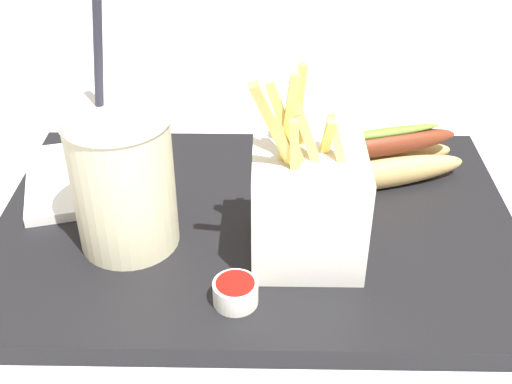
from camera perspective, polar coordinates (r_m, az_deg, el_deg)
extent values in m
cube|color=silver|center=(0.63, 0.00, -4.51)|extent=(2.40, 2.40, 0.02)
cube|color=black|center=(0.62, 0.00, -3.06)|extent=(0.48, 0.33, 0.02)
cylinder|color=beige|center=(0.56, -11.52, 0.73)|extent=(0.09, 0.09, 0.12)
cylinder|color=white|center=(0.53, -12.32, 6.63)|extent=(0.09, 0.09, 0.01)
cylinder|color=#262633|center=(0.51, -13.64, 11.38)|extent=(0.02, 0.02, 0.10)
cube|color=white|center=(0.54, 4.56, -1.39)|extent=(0.09, 0.09, 0.10)
cube|color=#E5C660|center=(0.52, 3.54, 6.41)|extent=(0.01, 0.01, 0.09)
cube|color=#E5C660|center=(0.50, 3.41, 2.73)|extent=(0.01, 0.01, 0.07)
cube|color=#E5C660|center=(0.50, 2.72, 5.33)|extent=(0.02, 0.01, 0.09)
cube|color=#E5C660|center=(0.52, 6.13, 4.15)|extent=(0.01, 0.03, 0.06)
cube|color=#E5C660|center=(0.51, 7.31, 3.48)|extent=(0.02, 0.03, 0.06)
cube|color=#E5C660|center=(0.53, 3.95, 5.05)|extent=(0.02, 0.03, 0.05)
cube|color=#E5C660|center=(0.50, 2.78, 5.40)|extent=(0.04, 0.02, 0.08)
cube|color=#E5C660|center=(0.50, 2.96, 3.38)|extent=(0.04, 0.02, 0.07)
cube|color=#E5C660|center=(0.48, 1.62, 5.57)|extent=(0.04, 0.03, 0.09)
cube|color=#E5C660|center=(0.51, 4.48, 5.00)|extent=(0.03, 0.03, 0.07)
ellipsoid|color=tan|center=(0.68, 10.19, 2.68)|extent=(0.18, 0.07, 0.03)
ellipsoid|color=tan|center=(0.66, 11.06, 1.59)|extent=(0.18, 0.07, 0.03)
ellipsoid|color=maroon|center=(0.66, 10.86, 4.11)|extent=(0.16, 0.07, 0.02)
ellipsoid|color=#6B9E33|center=(0.65, 10.98, 5.10)|extent=(0.12, 0.05, 0.01)
cylinder|color=white|center=(0.52, -1.81, -8.80)|extent=(0.04, 0.04, 0.02)
cylinder|color=#B2140F|center=(0.52, -1.83, -8.17)|extent=(0.03, 0.03, 0.01)
cube|color=white|center=(0.69, -13.86, 1.41)|extent=(0.17, 0.17, 0.01)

